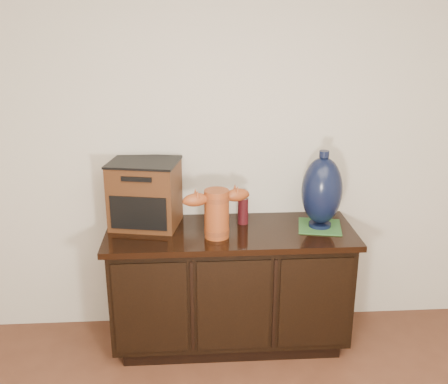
{
  "coord_description": "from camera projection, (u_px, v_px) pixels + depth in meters",
  "views": [
    {
      "loc": [
        -0.22,
        -0.61,
        1.96
      ],
      "look_at": [
        -0.04,
        2.18,
        1.01
      ],
      "focal_mm": 42.0,
      "sensor_mm": 36.0,
      "label": 1
    }
  ],
  "objects": [
    {
      "name": "tv_radio",
      "position": [
        145.0,
        194.0,
        3.1
      ],
      "size": [
        0.45,
        0.39,
        0.4
      ],
      "rotation": [
        0.0,
        0.0,
        -0.2
      ],
      "color": "#422310",
      "rests_on": "sideboard"
    },
    {
      "name": "terracotta_vessel",
      "position": [
        217.0,
        211.0,
        2.94
      ],
      "size": [
        0.4,
        0.18,
        0.28
      ],
      "rotation": [
        0.0,
        0.0,
        0.28
      ],
      "color": "#96431B",
      "rests_on": "sideboard"
    },
    {
      "name": "spray_can",
      "position": [
        243.0,
        209.0,
        3.15
      ],
      "size": [
        0.06,
        0.06,
        0.19
      ],
      "color": "#5B0F16",
      "rests_on": "sideboard"
    },
    {
      "name": "green_mat",
      "position": [
        320.0,
        226.0,
        3.13
      ],
      "size": [
        0.29,
        0.29,
        0.01
      ],
      "primitive_type": "cube",
      "rotation": [
        0.0,
        0.0,
        -0.2
      ],
      "color": "#2B5A28",
      "rests_on": "sideboard"
    },
    {
      "name": "lamp_base",
      "position": [
        322.0,
        191.0,
        3.05
      ],
      "size": [
        0.28,
        0.28,
        0.46
      ],
      "rotation": [
        0.0,
        0.0,
        -0.2
      ],
      "color": "black",
      "rests_on": "green_mat"
    },
    {
      "name": "sideboard",
      "position": [
        230.0,
        286.0,
        3.2
      ],
      "size": [
        1.46,
        0.56,
        0.75
      ],
      "color": "black",
      "rests_on": "ground"
    }
  ]
}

